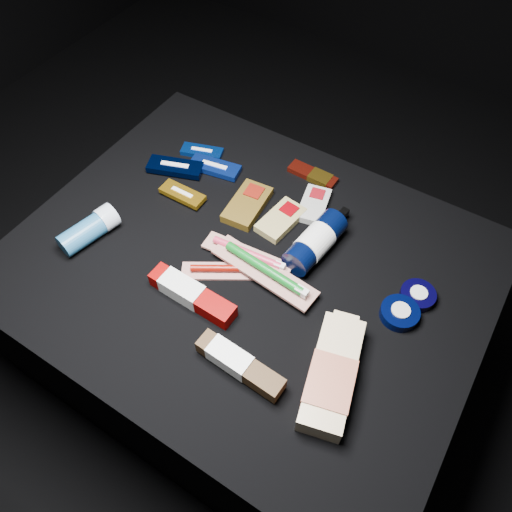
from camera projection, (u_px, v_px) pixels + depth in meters
The scene contains 20 objects.
ground at pixel (249, 346), 1.38m from camera, with size 3.00×3.00×0.00m, color black.
cloth_table at pixel (249, 309), 1.22m from camera, with size 0.98×0.78×0.40m, color black.
luna_bar_0 at pixel (202, 152), 1.25m from camera, with size 0.11×0.07×0.01m.
luna_bar_1 at pixel (215, 167), 1.21m from camera, with size 0.13×0.07×0.02m.
luna_bar_2 at pixel (175, 167), 1.21m from camera, with size 0.14×0.09×0.02m.
luna_bar_3 at pixel (182, 194), 1.15m from camera, with size 0.11×0.04×0.01m.
clif_bar_0 at pixel (248, 203), 1.14m from camera, with size 0.08×0.14×0.02m.
clif_bar_1 at pixel (314, 204), 1.14m from camera, with size 0.08×0.12×0.02m.
clif_bar_2 at pixel (282, 219), 1.12m from camera, with size 0.08×0.12×0.02m.
power_bar at pixel (315, 176), 1.20m from camera, with size 0.12×0.04×0.01m.
lotion_bottle at pixel (315, 242), 1.05m from camera, with size 0.08×0.20×0.06m.
cream_tin_upper at pixel (418, 295), 1.00m from camera, with size 0.07×0.07×0.02m.
cream_tin_lower at pixel (400, 313), 0.97m from camera, with size 0.08×0.08×0.02m.
bodywash_bottle at pixel (331, 376), 0.88m from camera, with size 0.13×0.24×0.05m.
deodorant_stick at pixel (90, 229), 1.08m from camera, with size 0.08×0.14×0.06m.
toothbrush_pack_0 at pixel (227, 270), 1.04m from camera, with size 0.18×0.13×0.02m.
toothbrush_pack_1 at pixel (248, 255), 1.05m from camera, with size 0.20×0.06×0.02m.
toothbrush_pack_2 at pixel (265, 271), 1.01m from camera, with size 0.24×0.08×0.03m.
toothpaste_carton_red at pixel (189, 293), 0.99m from camera, with size 0.19×0.05×0.04m.
toothpaste_carton_green at pixel (236, 362), 0.90m from camera, with size 0.18×0.05×0.03m.
Camera 1 is at (0.34, -0.51, 1.26)m, focal length 35.00 mm.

